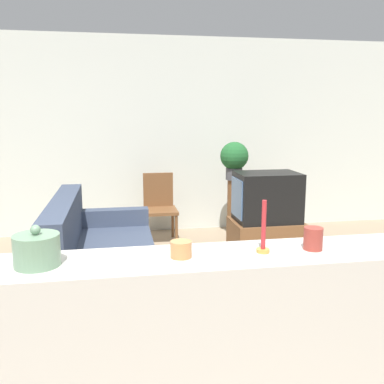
# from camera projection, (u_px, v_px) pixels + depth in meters

# --- Properties ---
(ground_plane) EXTENTS (14.00, 14.00, 0.00)m
(ground_plane) POSITION_uv_depth(u_px,v_px,m) (163.00, 368.00, 2.85)
(ground_plane) COLOR gray
(wall_back) EXTENTS (9.00, 0.06, 2.70)m
(wall_back) POSITION_uv_depth(u_px,v_px,m) (135.00, 136.00, 5.92)
(wall_back) COLOR silver
(wall_back) RESTS_ON ground_plane
(couch) EXTENTS (0.90, 1.70, 0.93)m
(couch) POSITION_uv_depth(u_px,v_px,m) (100.00, 264.00, 3.88)
(couch) COLOR #384256
(couch) RESTS_ON ground_plane
(tv_stand) EXTENTS (0.79, 0.59, 0.45)m
(tv_stand) POSITION_uv_depth(u_px,v_px,m) (266.00, 239.00, 4.97)
(tv_stand) COLOR brown
(tv_stand) RESTS_ON ground_plane
(television) EXTENTS (0.72, 0.51, 0.56)m
(television) POSITION_uv_depth(u_px,v_px,m) (267.00, 197.00, 4.87)
(television) COLOR black
(television) RESTS_ON tv_stand
(wooden_chair) EXTENTS (0.44, 0.44, 0.89)m
(wooden_chair) POSITION_uv_depth(u_px,v_px,m) (159.00, 204.00, 5.61)
(wooden_chair) COLOR brown
(wooden_chair) RESTS_ON ground_plane
(plant_stand) EXTENTS (0.17, 0.17, 0.81)m
(plant_stand) POSITION_uv_depth(u_px,v_px,m) (233.00, 210.00, 5.69)
(plant_stand) COLOR brown
(plant_stand) RESTS_ON ground_plane
(potted_plant) EXTENTS (0.37, 0.37, 0.49)m
(potted_plant) POSITION_uv_depth(u_px,v_px,m) (234.00, 158.00, 5.56)
(potted_plant) COLOR #4C4C51
(potted_plant) RESTS_ON plant_stand
(foreground_counter) EXTENTS (2.91, 0.44, 0.95)m
(foreground_counter) POSITION_uv_depth(u_px,v_px,m) (172.00, 343.00, 2.26)
(foreground_counter) COLOR beige
(foreground_counter) RESTS_ON ground_plane
(decorative_bowl) EXTENTS (0.22, 0.22, 0.20)m
(decorative_bowl) POSITION_uv_depth(u_px,v_px,m) (37.00, 250.00, 2.05)
(decorative_bowl) COLOR gray
(decorative_bowl) RESTS_ON foreground_counter
(candle_jar) EXTENTS (0.11, 0.11, 0.08)m
(candle_jar) POSITION_uv_depth(u_px,v_px,m) (181.00, 249.00, 2.18)
(candle_jar) COLOR #C6844C
(candle_jar) RESTS_ON foreground_counter
(candlestick) EXTENTS (0.07, 0.07, 0.28)m
(candlestick) POSITION_uv_depth(u_px,v_px,m) (263.00, 235.00, 2.24)
(candlestick) COLOR #B7933D
(candlestick) RESTS_ON foreground_counter
(coffee_tin) EXTENTS (0.10, 0.10, 0.12)m
(coffee_tin) POSITION_uv_depth(u_px,v_px,m) (313.00, 239.00, 2.29)
(coffee_tin) COLOR #99382D
(coffee_tin) RESTS_ON foreground_counter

